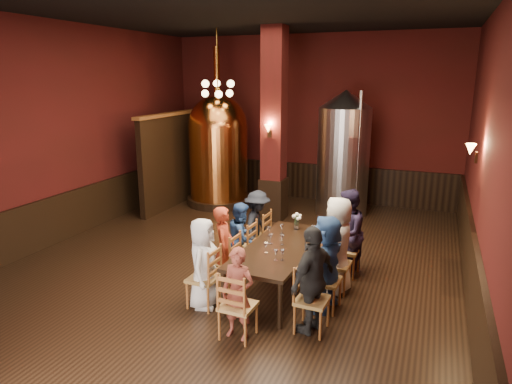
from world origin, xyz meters
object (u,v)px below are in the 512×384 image
at_px(person_2, 242,238).
at_px(copper_kettle, 218,149).
at_px(person_1, 224,248).
at_px(rose_vase, 297,219).
at_px(steel_vessel, 343,153).
at_px(person_0, 203,263).
at_px(dining_table, 280,250).

xyz_separation_m(person_2, copper_kettle, (-2.38, 3.94, 0.86)).
bearing_deg(person_1, person_2, -19.90).
xyz_separation_m(copper_kettle, rose_vase, (3.22, -3.41, -0.56)).
bearing_deg(steel_vessel, person_0, -99.75).
height_order(person_2, rose_vase, person_2).
bearing_deg(person_2, rose_vase, -69.00).
height_order(dining_table, person_2, person_2).
height_order(person_0, person_1, same).
height_order(person_0, steel_vessel, steel_vessel).
distance_m(person_0, steel_vessel, 5.72).
relative_size(person_0, steel_vessel, 0.45).
xyz_separation_m(dining_table, person_1, (-0.86, -0.30, 0.01)).
bearing_deg(person_2, dining_table, -124.70).
distance_m(person_0, copper_kettle, 5.82).
height_order(person_2, copper_kettle, copper_kettle).
bearing_deg(steel_vessel, person_2, -102.02).
bearing_deg(dining_table, copper_kettle, 129.14).
xyz_separation_m(person_0, person_2, (0.05, 1.33, -0.05)).
bearing_deg(copper_kettle, person_2, -58.80).
xyz_separation_m(person_2, steel_vessel, (0.90, 4.24, 0.90)).
height_order(dining_table, person_1, person_1).
distance_m(person_2, copper_kettle, 4.68).
bearing_deg(copper_kettle, person_0, -66.12).
xyz_separation_m(person_2, rose_vase, (0.84, 0.53, 0.30)).
height_order(copper_kettle, rose_vase, copper_kettle).
distance_m(dining_table, person_1, 0.91).
distance_m(person_1, rose_vase, 1.49).
xyz_separation_m(dining_table, steel_vessel, (0.07, 4.61, 0.85)).
bearing_deg(dining_table, person_0, -130.36).
xyz_separation_m(person_0, rose_vase, (0.89, 1.85, 0.25)).
distance_m(dining_table, person_0, 1.31).
bearing_deg(person_0, dining_table, -53.49).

